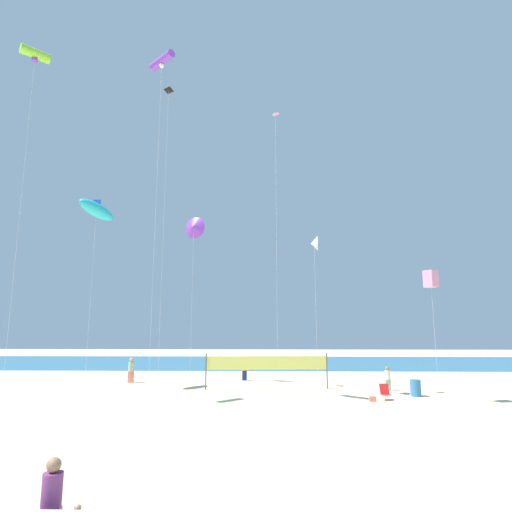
{
  "coord_description": "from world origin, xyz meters",
  "views": [
    {
      "loc": [
        0.78,
        -19.71,
        4.16
      ],
      "look_at": [
        0.05,
        7.16,
        8.73
      ],
      "focal_mm": 29.29,
      "sensor_mm": 36.0,
      "label": 1
    }
  ],
  "objects_px": {
    "volleyball_net": "(267,364)",
    "beach_handbag": "(373,399)",
    "trash_barrel": "(416,388)",
    "kite_black_diamond": "(168,99)",
    "folding_beach_chair": "(385,392)",
    "kite_violet_delta": "(194,227)",
    "kite_white_delta": "(314,244)",
    "mother_figure": "(51,500)",
    "kite_cyan_inflatable": "(96,210)",
    "beachgoer_white_shirt": "(388,377)",
    "kite_pink_diamond": "(275,127)",
    "beachgoer_mustard_shirt": "(245,369)",
    "kite_pink_box": "(431,279)",
    "beachgoer_sage_shirt": "(131,369)",
    "kite_lime_tube": "(35,55)",
    "kite_violet_tube": "(162,62)"
  },
  "relations": [
    {
      "from": "beachgoer_mustard_shirt",
      "to": "kite_pink_box",
      "type": "distance_m",
      "value": 16.1
    },
    {
      "from": "trash_barrel",
      "to": "kite_black_diamond",
      "type": "bearing_deg",
      "value": 173.87
    },
    {
      "from": "kite_violet_tube",
      "to": "kite_lime_tube",
      "type": "relative_size",
      "value": 1.01
    },
    {
      "from": "volleyball_net",
      "to": "beach_handbag",
      "type": "relative_size",
      "value": 23.15
    },
    {
      "from": "kite_white_delta",
      "to": "kite_black_diamond",
      "type": "distance_m",
      "value": 15.53
    },
    {
      "from": "beachgoer_white_shirt",
      "to": "trash_barrel",
      "type": "relative_size",
      "value": 1.59
    },
    {
      "from": "beachgoer_white_shirt",
      "to": "kite_pink_diamond",
      "type": "distance_m",
      "value": 18.3
    },
    {
      "from": "trash_barrel",
      "to": "kite_white_delta",
      "type": "relative_size",
      "value": 0.1
    },
    {
      "from": "kite_lime_tube",
      "to": "kite_pink_box",
      "type": "bearing_deg",
      "value": 4.57
    },
    {
      "from": "kite_white_delta",
      "to": "folding_beach_chair",
      "type": "bearing_deg",
      "value": -17.85
    },
    {
      "from": "kite_black_diamond",
      "to": "mother_figure",
      "type": "bearing_deg",
      "value": -81.03
    },
    {
      "from": "kite_violet_tube",
      "to": "kite_black_diamond",
      "type": "xyz_separation_m",
      "value": [
        -0.74,
        4.83,
        0.32
      ]
    },
    {
      "from": "beachgoer_sage_shirt",
      "to": "folding_beach_chair",
      "type": "bearing_deg",
      "value": -153.46
    },
    {
      "from": "beachgoer_mustard_shirt",
      "to": "kite_cyan_inflatable",
      "type": "bearing_deg",
      "value": 65.08
    },
    {
      "from": "beachgoer_white_shirt",
      "to": "trash_barrel",
      "type": "distance_m",
      "value": 2.65
    },
    {
      "from": "kite_lime_tube",
      "to": "beachgoer_sage_shirt",
      "type": "bearing_deg",
      "value": 70.8
    },
    {
      "from": "folding_beach_chair",
      "to": "kite_lime_tube",
      "type": "height_order",
      "value": "kite_lime_tube"
    },
    {
      "from": "beachgoer_sage_shirt",
      "to": "kite_pink_diamond",
      "type": "xyz_separation_m",
      "value": [
        10.98,
        -6.57,
        16.26
      ]
    },
    {
      "from": "folding_beach_chair",
      "to": "volleyball_net",
      "type": "height_order",
      "value": "volleyball_net"
    },
    {
      "from": "beachgoer_mustard_shirt",
      "to": "volleyball_net",
      "type": "relative_size",
      "value": 0.2
    },
    {
      "from": "beach_handbag",
      "to": "kite_lime_tube",
      "type": "height_order",
      "value": "kite_lime_tube"
    },
    {
      "from": "kite_cyan_inflatable",
      "to": "kite_violet_delta",
      "type": "bearing_deg",
      "value": 29.01
    },
    {
      "from": "kite_violet_delta",
      "to": "kite_cyan_inflatable",
      "type": "relative_size",
      "value": 0.97
    },
    {
      "from": "beachgoer_sage_shirt",
      "to": "kite_pink_box",
      "type": "distance_m",
      "value": 22.27
    },
    {
      "from": "trash_barrel",
      "to": "volleyball_net",
      "type": "height_order",
      "value": "volleyball_net"
    },
    {
      "from": "trash_barrel",
      "to": "kite_white_delta",
      "type": "bearing_deg",
      "value": -178.87
    },
    {
      "from": "kite_white_delta",
      "to": "kite_lime_tube",
      "type": "xyz_separation_m",
      "value": [
        -16.96,
        -4.17,
        10.85
      ]
    },
    {
      "from": "kite_violet_tube",
      "to": "kite_pink_diamond",
      "type": "distance_m",
      "value": 8.21
    },
    {
      "from": "trash_barrel",
      "to": "kite_white_delta",
      "type": "xyz_separation_m",
      "value": [
        -5.96,
        -0.12,
        8.97
      ]
    },
    {
      "from": "volleyball_net",
      "to": "kite_violet_delta",
      "type": "xyz_separation_m",
      "value": [
        -5.75,
        2.65,
        10.3
      ]
    },
    {
      "from": "beachgoer_sage_shirt",
      "to": "volleyball_net",
      "type": "relative_size",
      "value": 0.22
    },
    {
      "from": "beach_handbag",
      "to": "volleyball_net",
      "type": "bearing_deg",
      "value": 141.84
    },
    {
      "from": "mother_figure",
      "to": "beach_handbag",
      "type": "distance_m",
      "value": 19.05
    },
    {
      "from": "kite_violet_delta",
      "to": "mother_figure",
      "type": "bearing_deg",
      "value": -85.98
    },
    {
      "from": "mother_figure",
      "to": "kite_pink_diamond",
      "type": "distance_m",
      "value": 24.31
    },
    {
      "from": "trash_barrel",
      "to": "kite_cyan_inflatable",
      "type": "distance_m",
      "value": 24.39
    },
    {
      "from": "volleyball_net",
      "to": "beach_handbag",
      "type": "distance_m",
      "value": 7.73
    },
    {
      "from": "kite_pink_box",
      "to": "kite_cyan_inflatable",
      "type": "xyz_separation_m",
      "value": [
        -21.63,
        4.28,
        5.52
      ]
    },
    {
      "from": "beach_handbag",
      "to": "kite_pink_box",
      "type": "relative_size",
      "value": 0.05
    },
    {
      "from": "trash_barrel",
      "to": "kite_pink_diamond",
      "type": "xyz_separation_m",
      "value": [
        -8.42,
        -0.74,
        16.75
      ]
    },
    {
      "from": "mother_figure",
      "to": "beachgoer_mustard_shirt",
      "type": "xyz_separation_m",
      "value": [
        2.33,
        25.48,
        -0.0
      ]
    },
    {
      "from": "kite_lime_tube",
      "to": "kite_violet_delta",
      "type": "bearing_deg",
      "value": 50.07
    },
    {
      "from": "folding_beach_chair",
      "to": "kite_violet_delta",
      "type": "bearing_deg",
      "value": -176.97
    },
    {
      "from": "trash_barrel",
      "to": "kite_lime_tube",
      "type": "relative_size",
      "value": 0.05
    },
    {
      "from": "kite_black_diamond",
      "to": "kite_pink_diamond",
      "type": "distance_m",
      "value": 9.03
    },
    {
      "from": "beachgoer_sage_shirt",
      "to": "kite_black_diamond",
      "type": "height_order",
      "value": "kite_black_diamond"
    },
    {
      "from": "kite_violet_delta",
      "to": "kite_pink_diamond",
      "type": "bearing_deg",
      "value": -43.84
    },
    {
      "from": "kite_black_diamond",
      "to": "volleyball_net",
      "type": "bearing_deg",
      "value": 7.88
    },
    {
      "from": "beach_handbag",
      "to": "kite_pink_box",
      "type": "xyz_separation_m",
      "value": [
        3.53,
        -0.49,
        6.74
      ]
    },
    {
      "from": "beachgoer_mustard_shirt",
      "to": "kite_black_diamond",
      "type": "height_order",
      "value": "kite_black_diamond"
    }
  ]
}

